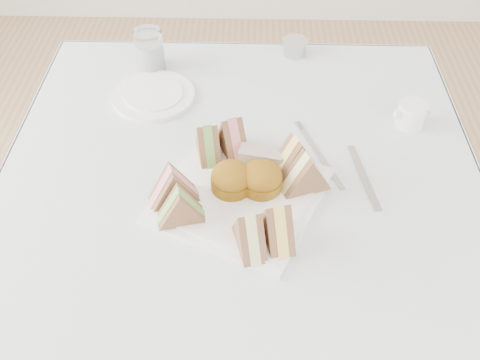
{
  "coord_description": "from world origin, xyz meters",
  "views": [
    {
      "loc": [
        0.02,
        -0.8,
        1.54
      ],
      "look_at": [
        0.0,
        -0.07,
        0.8
      ],
      "focal_mm": 40.0,
      "sensor_mm": 36.0,
      "label": 1
    }
  ],
  "objects_px": {
    "creamer_jug": "(411,114)",
    "table": "(240,274)",
    "water_glass": "(150,50)",
    "serving_plate": "(240,195)"
  },
  "relations": [
    {
      "from": "table",
      "to": "serving_plate",
      "type": "xyz_separation_m",
      "value": [
        0.0,
        -0.07,
        0.38
      ]
    },
    {
      "from": "serving_plate",
      "to": "creamer_jug",
      "type": "bearing_deg",
      "value": 56.29
    },
    {
      "from": "serving_plate",
      "to": "water_glass",
      "type": "relative_size",
      "value": 2.76
    },
    {
      "from": "water_glass",
      "to": "creamer_jug",
      "type": "height_order",
      "value": "water_glass"
    },
    {
      "from": "creamer_jug",
      "to": "table",
      "type": "bearing_deg",
      "value": -176.12
    },
    {
      "from": "serving_plate",
      "to": "creamer_jug",
      "type": "relative_size",
      "value": 4.58
    },
    {
      "from": "table",
      "to": "creamer_jug",
      "type": "height_order",
      "value": "creamer_jug"
    },
    {
      "from": "water_glass",
      "to": "creamer_jug",
      "type": "distance_m",
      "value": 0.66
    },
    {
      "from": "table",
      "to": "creamer_jug",
      "type": "xyz_separation_m",
      "value": [
        0.39,
        0.17,
        0.4
      ]
    },
    {
      "from": "table",
      "to": "serving_plate",
      "type": "bearing_deg",
      "value": -88.6
    }
  ]
}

